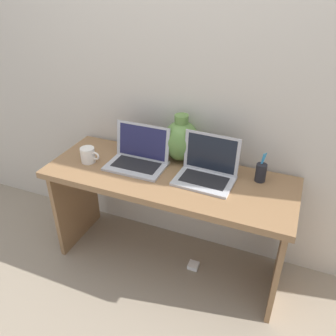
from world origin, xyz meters
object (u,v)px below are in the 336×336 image
pen_cup (261,172)px  laptop_right (208,168)px  green_vase (181,140)px  power_brick (193,266)px  coffee_mug (88,155)px  laptop_left (139,155)px

pen_cup → laptop_right: bearing=-164.2°
green_vase → pen_cup: (0.51, -0.07, -0.08)m
laptop_right → green_vase: 0.28m
green_vase → pen_cup: 0.53m
laptop_right → power_brick: laptop_right is taller
laptop_right → power_brick: size_ratio=4.90×
coffee_mug → laptop_right: bearing=8.2°
laptop_left → power_brick: size_ratio=5.12×
power_brick → laptop_right: bearing=57.1°
laptop_left → pen_cup: bearing=6.8°
green_vase → pen_cup: green_vase is taller
laptop_left → coffee_mug: laptop_left is taller
laptop_right → pen_cup: bearing=15.8°
pen_cup → coffee_mug: bearing=-169.6°
laptop_right → pen_cup: (0.29, 0.08, -0.01)m
laptop_right → coffee_mug: (-0.75, -0.11, -0.02)m
coffee_mug → pen_cup: bearing=10.4°
laptop_right → power_brick: 0.76m
coffee_mug → green_vase: bearing=26.1°
laptop_right → coffee_mug: 0.76m
laptop_left → laptop_right: size_ratio=1.04×
green_vase → laptop_left: bearing=-144.7°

